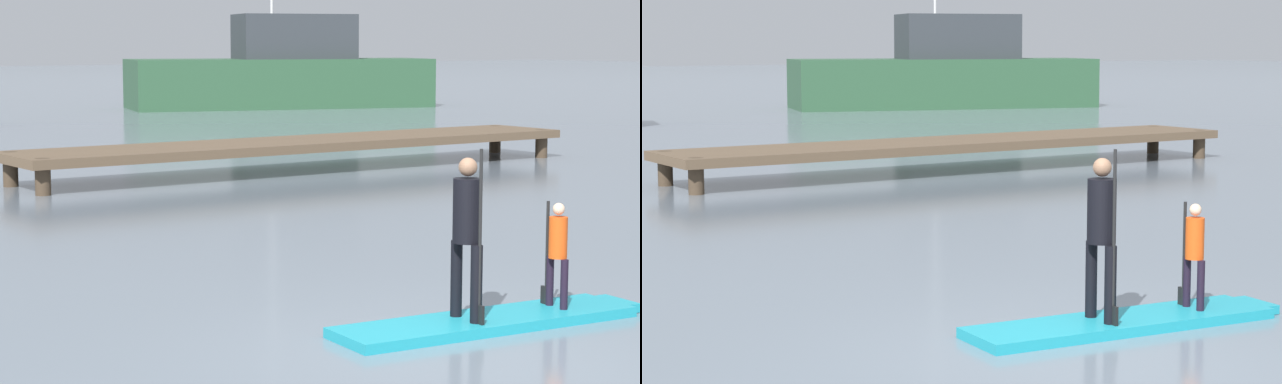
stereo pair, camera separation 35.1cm
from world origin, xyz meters
The scene contains 6 objects.
ground_plane centered at (0.00, 0.00, 0.00)m, with size 240.00×240.00×0.00m, color slate.
paddleboard_near centered at (0.92, 0.53, 0.05)m, with size 3.37×1.07×0.10m.
paddler_adult centered at (0.61, 0.56, 0.98)m, with size 0.30×0.49×1.64m.
paddler_child_solo centered at (1.71, 0.46, 0.68)m, with size 0.20×0.38×1.05m.
fishing_boat_white_large centered at (20.36, 34.16, 1.37)m, with size 12.85×7.14×11.92m.
floating_dock centered at (7.37, 13.28, 0.56)m, with size 12.92×2.18×0.66m.
Camera 1 is at (-6.97, -7.94, 2.73)m, focal length 68.38 mm.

